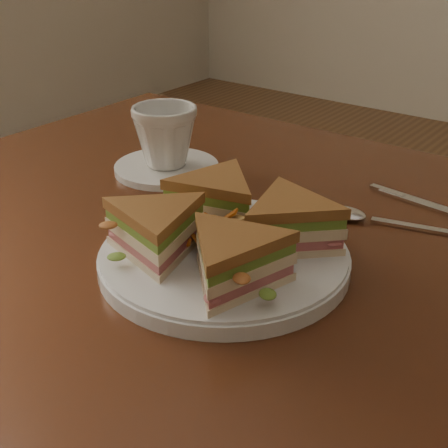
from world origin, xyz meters
name	(u,v)px	position (x,y,z in m)	size (l,w,h in m)	color
table	(292,326)	(0.00, 0.00, 0.65)	(1.20, 0.80, 0.75)	#33160B
plate	(224,259)	(-0.05, -0.07, 0.76)	(0.27, 0.27, 0.02)	silver
sandwich_wedges	(224,228)	(-0.05, -0.07, 0.80)	(0.27, 0.27, 0.06)	beige
crisps_mound	(224,232)	(-0.05, -0.07, 0.79)	(0.09, 0.09, 0.05)	orange
spoon	(366,218)	(0.03, 0.12, 0.75)	(0.18, 0.06, 0.01)	silver
knife	(439,209)	(0.09, 0.20, 0.75)	(0.21, 0.04, 0.00)	silver
saucer	(167,168)	(-0.28, 0.10, 0.76)	(0.15, 0.15, 0.01)	silver
coffee_cup	(165,136)	(-0.28, 0.10, 0.80)	(0.09, 0.09, 0.09)	silver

